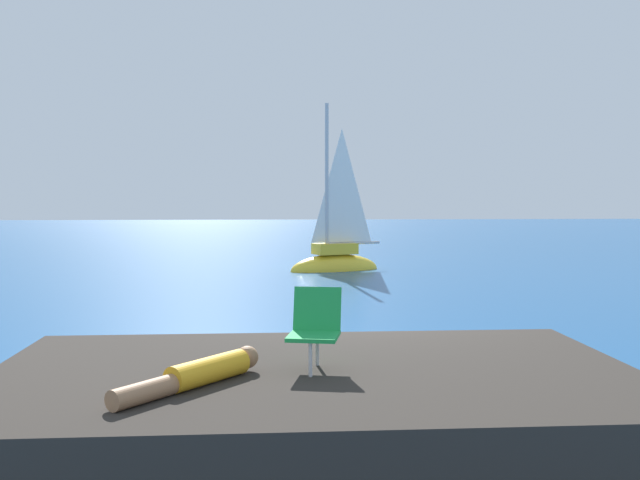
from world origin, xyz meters
name	(u,v)px	position (x,y,z in m)	size (l,w,h in m)	color
ground_plane	(349,374)	(0.00, 0.00, 0.00)	(160.00, 160.00, 0.00)	navy
shore_ledge	(314,420)	(-0.80, -3.89, 0.52)	(6.41, 3.86, 1.04)	#2D2823
boulder_seaward	(291,405)	(-0.96, -1.60, 0.00)	(0.81, 0.64, 0.44)	#2D2B21
boulder_inland	(465,408)	(1.32, -1.86, 0.00)	(1.05, 0.84, 0.58)	#2A2321
sailboat_near	(335,260)	(1.27, 15.97, 0.37)	(3.82, 2.45, 6.88)	yellow
person_sunbather	(198,374)	(-1.89, -4.48, 1.16)	(1.21, 1.45, 0.25)	gold
beach_chair	(315,325)	(-0.79, -3.89, 1.48)	(0.59, 0.68, 0.80)	green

